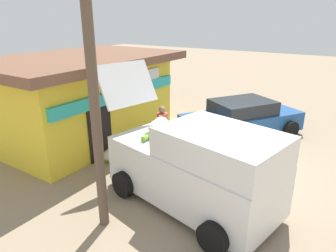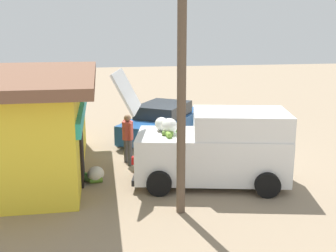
{
  "view_description": "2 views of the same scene",
  "coord_description": "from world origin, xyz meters",
  "px_view_note": "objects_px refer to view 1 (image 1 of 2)",
  "views": [
    {
      "loc": [
        -8.44,
        -2.78,
        4.19
      ],
      "look_at": [
        -1.65,
        1.56,
        1.28
      ],
      "focal_mm": 32.61,
      "sensor_mm": 36.0,
      "label": 1
    },
    {
      "loc": [
        -13.26,
        3.1,
        4.21
      ],
      "look_at": [
        -0.54,
        0.9,
        1.07
      ],
      "focal_mm": 44.27,
      "sensor_mm": 36.0,
      "label": 2
    }
  ],
  "objects_px": {
    "storefront_bar": "(83,96)",
    "unloaded_banana_pile": "(111,155)",
    "parked_sedan": "(241,119)",
    "paint_bucket": "(188,129)",
    "customer_bending": "(152,144)",
    "vendor_standing": "(162,127)",
    "delivery_van": "(197,166)"
  },
  "relations": [
    {
      "from": "parked_sedan",
      "to": "paint_bucket",
      "type": "bearing_deg",
      "value": 116.18
    },
    {
      "from": "storefront_bar",
      "to": "vendor_standing",
      "type": "height_order",
      "value": "storefront_bar"
    },
    {
      "from": "parked_sedan",
      "to": "paint_bucket",
      "type": "relative_size",
      "value": 13.79
    },
    {
      "from": "parked_sedan",
      "to": "paint_bucket",
      "type": "distance_m",
      "value": 2.0
    },
    {
      "from": "storefront_bar",
      "to": "unloaded_banana_pile",
      "type": "relative_size",
      "value": 9.61
    },
    {
      "from": "storefront_bar",
      "to": "paint_bucket",
      "type": "relative_size",
      "value": 20.06
    },
    {
      "from": "unloaded_banana_pile",
      "to": "customer_bending",
      "type": "bearing_deg",
      "value": -86.88
    },
    {
      "from": "vendor_standing",
      "to": "unloaded_banana_pile",
      "type": "relative_size",
      "value": 2.24
    },
    {
      "from": "customer_bending",
      "to": "paint_bucket",
      "type": "height_order",
      "value": "customer_bending"
    },
    {
      "from": "customer_bending",
      "to": "unloaded_banana_pile",
      "type": "bearing_deg",
      "value": 93.12
    },
    {
      "from": "parked_sedan",
      "to": "paint_bucket",
      "type": "xyz_separation_m",
      "value": [
        -0.86,
        1.75,
        -0.46
      ]
    },
    {
      "from": "storefront_bar",
      "to": "vendor_standing",
      "type": "relative_size",
      "value": 4.3
    },
    {
      "from": "vendor_standing",
      "to": "unloaded_banana_pile",
      "type": "distance_m",
      "value": 1.8
    },
    {
      "from": "storefront_bar",
      "to": "customer_bending",
      "type": "relative_size",
      "value": 4.97
    },
    {
      "from": "delivery_van",
      "to": "vendor_standing",
      "type": "height_order",
      "value": "delivery_van"
    },
    {
      "from": "unloaded_banana_pile",
      "to": "storefront_bar",
      "type": "bearing_deg",
      "value": 65.13
    },
    {
      "from": "unloaded_banana_pile",
      "to": "parked_sedan",
      "type": "bearing_deg",
      "value": -32.17
    },
    {
      "from": "customer_bending",
      "to": "unloaded_banana_pile",
      "type": "distance_m",
      "value": 1.64
    },
    {
      "from": "vendor_standing",
      "to": "paint_bucket",
      "type": "distance_m",
      "value": 2.16
    },
    {
      "from": "storefront_bar",
      "to": "customer_bending",
      "type": "height_order",
      "value": "storefront_bar"
    },
    {
      "from": "customer_bending",
      "to": "paint_bucket",
      "type": "bearing_deg",
      "value": 11.07
    },
    {
      "from": "parked_sedan",
      "to": "customer_bending",
      "type": "distance_m",
      "value": 4.23
    },
    {
      "from": "vendor_standing",
      "to": "customer_bending",
      "type": "bearing_deg",
      "value": -158.89
    },
    {
      "from": "paint_bucket",
      "to": "vendor_standing",
      "type": "bearing_deg",
      "value": -175.28
    },
    {
      "from": "storefront_bar",
      "to": "unloaded_banana_pile",
      "type": "height_order",
      "value": "storefront_bar"
    },
    {
      "from": "delivery_van",
      "to": "unloaded_banana_pile",
      "type": "xyz_separation_m",
      "value": [
        0.7,
        3.28,
        -0.83
      ]
    },
    {
      "from": "parked_sedan",
      "to": "customer_bending",
      "type": "xyz_separation_m",
      "value": [
        -4.07,
        1.12,
        0.21
      ]
    },
    {
      "from": "delivery_van",
      "to": "unloaded_banana_pile",
      "type": "distance_m",
      "value": 3.46
    },
    {
      "from": "parked_sedan",
      "to": "customer_bending",
      "type": "height_order",
      "value": "customer_bending"
    },
    {
      "from": "storefront_bar",
      "to": "delivery_van",
      "type": "bearing_deg",
      "value": -107.27
    },
    {
      "from": "paint_bucket",
      "to": "parked_sedan",
      "type": "bearing_deg",
      "value": -63.82
    },
    {
      "from": "customer_bending",
      "to": "unloaded_banana_pile",
      "type": "height_order",
      "value": "customer_bending"
    }
  ]
}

